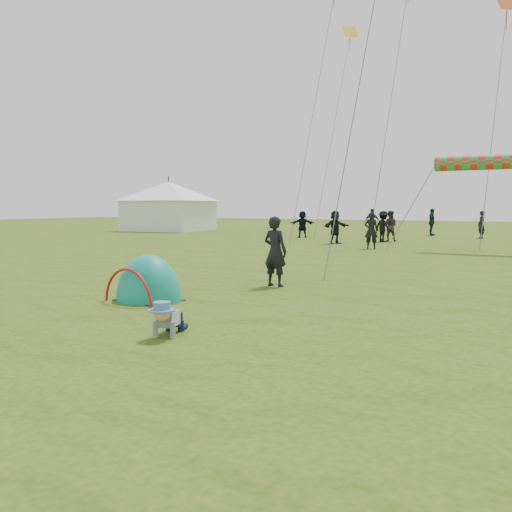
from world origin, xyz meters
The scene contains 16 objects.
ground centered at (0.00, 0.00, 0.00)m, with size 140.00×140.00×0.00m, color #24490A.
crawling_toddler centered at (0.05, 0.14, 0.28)m, with size 0.51×0.73×0.56m, color black, non-canonical shape.
popup_tent centered at (-2.35, 2.38, 0.00)m, with size 1.45×1.20×1.88m, color #037553.
standing_adult centered at (-1.19, 5.52, 0.84)m, with size 0.61×0.40×1.67m, color black.
event_marquee centered at (-23.82, 28.34, 2.05)m, with size 5.97×5.97×4.10m, color white, non-canonical shape.
crowd_person_1 centered at (-4.53, 23.94, 0.84)m, with size 0.81×0.63×1.67m, color #433331.
crowd_person_2 centered at (-4.20, 31.32, 0.89)m, with size 1.04×0.43×1.77m, color #19272E.
crowd_person_5 centered at (-10.36, 24.95, 0.81)m, with size 1.51×0.48×1.63m, color black.
crowd_person_6 centered at (-3.47, 18.17, 0.83)m, with size 0.60×0.39×1.65m, color black.
crowd_person_8 centered at (-7.80, 30.12, 0.88)m, with size 1.03×0.43×1.75m, color #242D42.
crowd_person_9 centered at (-4.68, 23.30, 0.83)m, with size 1.07×0.61×1.66m, color black.
crowd_person_11 centered at (-6.28, 20.60, 0.85)m, with size 1.57×0.50×1.70m, color black.
crowd_person_12 centered at (-0.86, 29.67, 0.82)m, with size 0.60×0.39×1.64m, color black.
rainbow_tube_kite centered at (2.09, 18.99, 3.72)m, with size 0.64×0.64×5.99m, color red.
diamond_kite_6 centered at (0.78, 25.20, 12.02)m, with size 1.11×1.11×0.00m, color #DD531F.
diamond_kite_7 centered at (-9.05, 28.86, 13.02)m, with size 0.92×0.92×0.00m, color #FAA823.
Camera 1 is at (5.50, -6.21, 1.91)m, focal length 40.00 mm.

